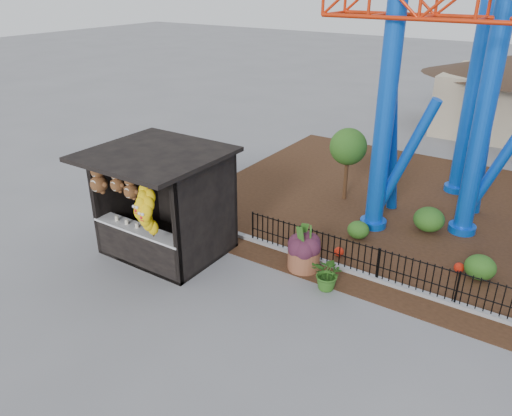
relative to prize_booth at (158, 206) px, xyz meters
The scene contains 9 objects.
ground 3.48m from the prize_booth, 16.99° to the right, with size 120.00×120.00×0.00m, color slate.
mulch_bed 10.07m from the prize_booth, 45.37° to the left, with size 18.00×12.00×0.02m, color #331E11.
curb 7.44m from the prize_booth, 16.60° to the left, with size 18.00×0.18×0.12m, color gray.
prize_booth is the anchor object (origin of this frame).
picket_fence 8.23m from the prize_booth, 14.80° to the left, with size 12.20×0.06×1.00m, color black, non-canonical shape.
terracotta_planter 4.33m from the prize_booth, 22.24° to the left, with size 0.89×0.89×0.59m, color brown.
planter_foliage 4.20m from the prize_booth, 22.24° to the left, with size 0.70×0.70×0.64m, color #391626.
potted_plant 5.08m from the prize_booth, 11.93° to the left, with size 0.84×0.73×0.94m, color #1A5A1A.
landscaping 8.91m from the prize_booth, 33.04° to the left, with size 7.99×3.67×0.77m.
Camera 1 is at (6.34, -8.16, 7.43)m, focal length 35.00 mm.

